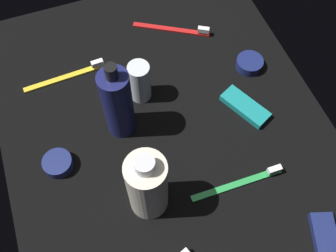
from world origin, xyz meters
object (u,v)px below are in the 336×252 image
(toothbrush_red, at_px, (176,29))
(deodorant_stick, at_px, (140,82))
(cream_tin_right, at_px, (249,63))
(snack_bar_navy, at_px, (326,243))
(lotion_bottle, at_px, (118,103))
(bodywash_bottle, at_px, (147,186))
(cream_tin_left, at_px, (58,163))
(toothbrush_green, at_px, (243,182))
(snack_bar_teal, at_px, (245,107))
(toothbrush_yellow, at_px, (70,75))

(toothbrush_red, bearing_deg, deodorant_stick, -42.97)
(deodorant_stick, height_order, cream_tin_right, deodorant_stick)
(snack_bar_navy, bearing_deg, deodorant_stick, -134.88)
(deodorant_stick, distance_m, cream_tin_right, 0.25)
(lotion_bottle, xyz_separation_m, snack_bar_navy, (0.35, 0.26, -0.08))
(bodywash_bottle, xyz_separation_m, cream_tin_left, (-0.13, -0.14, -0.07))
(cream_tin_left, bearing_deg, toothbrush_red, 126.29)
(deodorant_stick, relative_size, toothbrush_red, 0.58)
(deodorant_stick, xyz_separation_m, toothbrush_green, (0.25, 0.12, -0.04))
(deodorant_stick, bearing_deg, cream_tin_left, -63.08)
(deodorant_stick, xyz_separation_m, snack_bar_teal, (0.11, 0.19, -0.04))
(lotion_bottle, xyz_separation_m, bodywash_bottle, (0.17, 0.00, -0.01))
(snack_bar_teal, height_order, cream_tin_right, cream_tin_right)
(toothbrush_red, distance_m, toothbrush_yellow, 0.27)
(lotion_bottle, distance_m, snack_bar_teal, 0.27)
(bodywash_bottle, xyz_separation_m, toothbrush_green, (0.03, 0.17, -0.07))
(lotion_bottle, height_order, snack_bar_navy, lotion_bottle)
(deodorant_stick, relative_size, toothbrush_yellow, 0.52)
(snack_bar_teal, xyz_separation_m, snack_bar_navy, (0.30, 0.01, 0.00))
(toothbrush_yellow, relative_size, cream_tin_right, 3.10)
(toothbrush_yellow, relative_size, snack_bar_teal, 1.73)
(deodorant_stick, xyz_separation_m, cream_tin_right, (0.01, 0.25, -0.04))
(toothbrush_green, xyz_separation_m, cream_tin_left, (-0.15, -0.31, 0.00))
(deodorant_stick, height_order, toothbrush_green, deodorant_stick)
(bodywash_bottle, relative_size, toothbrush_yellow, 0.98)
(lotion_bottle, height_order, cream_tin_right, lotion_bottle)
(cream_tin_right, bearing_deg, snack_bar_teal, -29.76)
(toothbrush_green, height_order, cream_tin_right, same)
(toothbrush_green, bearing_deg, snack_bar_navy, 29.77)
(toothbrush_yellow, height_order, snack_bar_teal, toothbrush_yellow)
(bodywash_bottle, relative_size, snack_bar_navy, 1.69)
(deodorant_stick, bearing_deg, snack_bar_teal, 60.56)
(toothbrush_red, xyz_separation_m, snack_bar_navy, (0.55, 0.07, 0.00))
(bodywash_bottle, relative_size, snack_bar_teal, 1.69)
(lotion_bottle, xyz_separation_m, deodorant_stick, (-0.06, 0.06, -0.04))
(deodorant_stick, bearing_deg, bodywash_bottle, -14.53)
(toothbrush_red, xyz_separation_m, cream_tin_right, (0.15, 0.11, 0.00))
(toothbrush_yellow, xyz_separation_m, cream_tin_left, (0.20, -0.07, 0.00))
(toothbrush_green, distance_m, cream_tin_right, 0.28)
(snack_bar_teal, height_order, cream_tin_left, cream_tin_left)
(bodywash_bottle, xyz_separation_m, toothbrush_yellow, (-0.32, -0.07, -0.07))
(toothbrush_red, bearing_deg, snack_bar_teal, 13.16)
(toothbrush_red, height_order, cream_tin_right, same)
(bodywash_bottle, distance_m, snack_bar_navy, 0.32)
(snack_bar_teal, relative_size, cream_tin_right, 1.79)
(bodywash_bottle, bearing_deg, snack_bar_navy, 55.73)
(deodorant_stick, xyz_separation_m, cream_tin_left, (0.10, -0.20, -0.04))
(toothbrush_green, bearing_deg, cream_tin_right, 151.68)
(lotion_bottle, distance_m, toothbrush_yellow, 0.19)
(toothbrush_green, xyz_separation_m, toothbrush_yellow, (-0.35, -0.25, 0.00))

